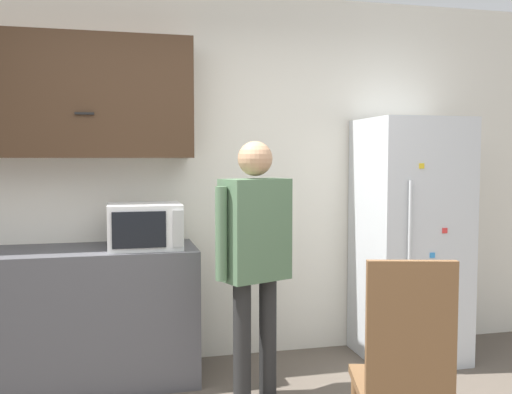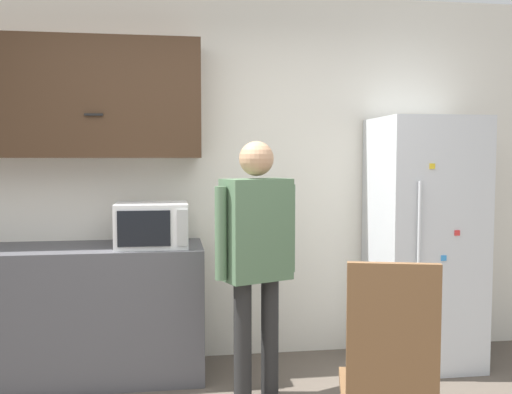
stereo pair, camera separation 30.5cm
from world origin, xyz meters
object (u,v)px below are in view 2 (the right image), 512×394
at_px(person, 256,245).
at_px(refrigerator, 423,241).
at_px(microwave, 152,225).
at_px(chair, 389,371).

bearing_deg(person, refrigerator, -1.94).
distance_m(microwave, person, 0.79).
bearing_deg(chair, refrigerator, -104.13).
xyz_separation_m(microwave, refrigerator, (1.94, 0.02, -0.16)).
bearing_deg(refrigerator, microwave, -179.51).
relative_size(microwave, person, 0.30).
height_order(microwave, person, person).
relative_size(microwave, refrigerator, 0.27).
distance_m(person, chair, 1.24).
distance_m(microwave, refrigerator, 1.94).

